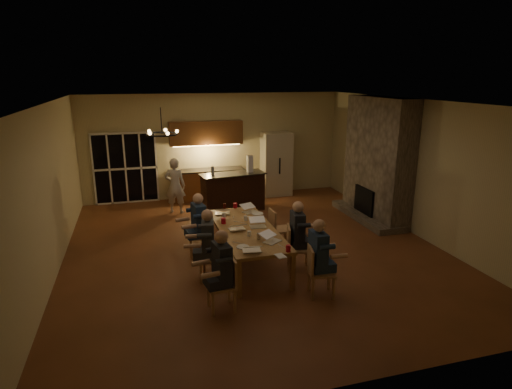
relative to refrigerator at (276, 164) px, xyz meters
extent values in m
plane|color=brown|center=(-1.90, -4.15, -1.00)|extent=(9.00, 9.00, 0.00)
cube|color=tan|center=(-1.90, 0.37, 0.60)|extent=(8.00, 0.04, 3.20)
cube|color=tan|center=(-5.92, -4.15, 0.60)|extent=(0.04, 9.00, 3.20)
cube|color=tan|center=(2.12, -4.15, 0.60)|extent=(0.04, 9.00, 3.20)
cube|color=white|center=(-1.90, -4.15, 2.22)|extent=(8.00, 9.00, 0.04)
cube|color=black|center=(-4.60, 0.32, 0.05)|extent=(1.86, 0.08, 2.10)
cube|color=#74665B|center=(1.80, -2.95, 0.60)|extent=(0.58, 2.50, 3.20)
cube|color=beige|center=(0.00, 0.00, 0.00)|extent=(0.90, 0.68, 2.00)
cube|color=#A97E43|center=(-2.23, -4.81, -0.62)|extent=(1.10, 2.82, 0.75)
cube|color=black|center=(-1.71, -1.30, -0.46)|extent=(1.88, 0.90, 1.08)
imported|color=silver|center=(-3.29, -1.06, -0.22)|extent=(0.66, 0.54, 1.56)
torus|color=black|center=(-3.81, -5.16, 1.75)|extent=(0.54, 0.54, 0.03)
cylinder|color=white|center=(-2.29, -5.23, -0.20)|extent=(0.07, 0.07, 0.10)
cylinder|color=white|center=(-2.13, -4.33, -0.20)|extent=(0.07, 0.07, 0.10)
cylinder|color=white|center=(-2.53, -4.02, -0.20)|extent=(0.07, 0.07, 0.10)
cylinder|color=#AF0B1D|center=(-1.83, -6.15, -0.19)|extent=(0.09, 0.09, 0.12)
cylinder|color=#AF0B1D|center=(-2.62, -4.40, -0.19)|extent=(0.10, 0.10, 0.12)
cylinder|color=#AF0B1D|center=(-2.14, -3.41, -0.19)|extent=(0.09, 0.09, 0.12)
cylinder|color=#B2B2B7|center=(-2.17, -5.45, -0.19)|extent=(0.07, 0.07, 0.12)
cylinder|color=#3F0F0C|center=(-2.39, -3.38, -0.19)|extent=(0.07, 0.07, 0.12)
cylinder|color=white|center=(-1.90, -5.28, -0.24)|extent=(0.25, 0.25, 0.02)
cylinder|color=white|center=(-2.55, -5.75, -0.24)|extent=(0.23, 0.23, 0.02)
cylinder|color=white|center=(-1.77, -3.98, -0.24)|extent=(0.26, 0.26, 0.02)
cube|color=white|center=(-2.02, -6.30, -0.24)|extent=(0.18, 0.23, 0.01)
cylinder|color=#99999E|center=(-2.28, -1.30, 0.20)|extent=(0.09, 0.09, 0.24)
cube|color=silver|center=(-1.21, -1.27, 0.32)|extent=(0.16, 0.16, 0.47)
camera|label=1|loc=(-4.26, -12.65, 2.73)|focal=30.00mm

